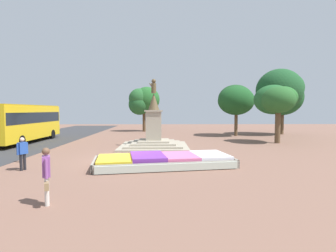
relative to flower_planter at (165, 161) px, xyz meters
name	(u,v)px	position (x,y,z in m)	size (l,w,h in m)	color
ground_plane	(123,160)	(-2.38, 1.49, -0.26)	(77.21, 77.21, 0.00)	brown
flower_planter	(165,161)	(0.00, 0.00, 0.00)	(7.43, 4.00, 0.60)	#38281C
statue_monument	(154,136)	(-0.78, 6.85, 0.63)	(5.17, 5.17, 5.26)	#9F9580
city_bus	(24,121)	(-12.32, 9.91, 1.65)	(2.56, 9.82, 3.32)	gold
pedestrian_with_handbag	(46,173)	(-3.59, -5.55, 0.73)	(0.41, 0.69, 1.74)	beige
pedestrian_near_planter	(22,152)	(-6.76, -0.90, 0.64)	(0.37, 0.51, 1.58)	black
kerb_bollard_mid_b	(21,154)	(-7.92, 1.07, 0.18)	(0.17, 0.17, 0.84)	slate
park_tree_far_left	(236,100)	(8.01, 15.55, 3.75)	(4.15, 4.56, 5.73)	brown
park_tree_behind_statue	(143,101)	(-2.76, 22.03, 3.87)	(4.16, 3.11, 6.02)	#4C3823
park_tree_far_right	(277,100)	(9.85, 9.32, 3.53)	(3.53, 3.85, 5.11)	brown
park_tree_street_side	(281,92)	(13.66, 16.89, 4.75)	(5.52, 5.62, 7.61)	brown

